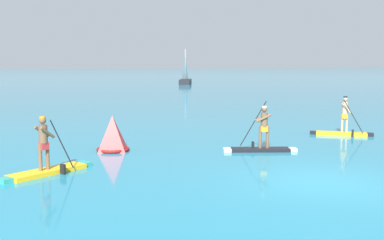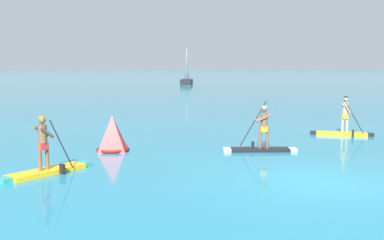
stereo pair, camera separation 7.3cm
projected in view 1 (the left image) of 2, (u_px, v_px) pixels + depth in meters
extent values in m
plane|color=teal|center=(323.00, 182.00, 13.35)|extent=(440.00, 440.00, 0.00)
cube|color=yellow|center=(48.00, 171.00, 14.36)|extent=(2.41, 1.97, 0.13)
cube|color=teal|center=(84.00, 164.00, 15.44)|extent=(0.52, 0.56, 0.13)
cube|color=teal|center=(5.00, 180.00, 13.27)|extent=(0.48, 0.51, 0.13)
cylinder|color=brown|center=(48.00, 156.00, 14.32)|extent=(0.11, 0.11, 0.83)
cylinder|color=brown|center=(40.00, 157.00, 14.12)|extent=(0.11, 0.11, 0.83)
cube|color=red|center=(44.00, 146.00, 14.18)|extent=(0.34, 0.33, 0.22)
cylinder|color=brown|center=(43.00, 134.00, 14.13)|extent=(0.26, 0.26, 0.55)
sphere|color=brown|center=(43.00, 121.00, 14.08)|extent=(0.21, 0.21, 0.21)
cylinder|color=orange|center=(42.00, 117.00, 14.07)|extent=(0.18, 0.18, 0.06)
cylinder|color=brown|center=(42.00, 132.00, 14.26)|extent=(0.45, 0.39, 0.44)
cylinder|color=brown|center=(47.00, 133.00, 14.07)|extent=(0.45, 0.39, 0.44)
cylinder|color=black|center=(62.00, 144.00, 14.17)|extent=(0.67, 0.50, 1.58)
cube|color=black|center=(63.00, 169.00, 14.27)|extent=(0.18, 0.21, 0.32)
cube|color=black|center=(260.00, 150.00, 17.96)|extent=(2.32, 1.16, 0.12)
cube|color=white|center=(227.00, 150.00, 17.92)|extent=(0.38, 0.48, 0.12)
cube|color=white|center=(293.00, 149.00, 18.00)|extent=(0.36, 0.42, 0.12)
cylinder|color=brown|center=(260.00, 137.00, 17.90)|extent=(0.11, 0.11, 0.83)
cylinder|color=brown|center=(268.00, 137.00, 17.91)|extent=(0.11, 0.11, 0.83)
cube|color=orange|center=(264.00, 129.00, 17.86)|extent=(0.31, 0.28, 0.22)
cylinder|color=brown|center=(264.00, 120.00, 17.82)|extent=(0.26, 0.26, 0.52)
sphere|color=brown|center=(264.00, 109.00, 17.77)|extent=(0.21, 0.21, 0.21)
cylinder|color=white|center=(264.00, 107.00, 17.76)|extent=(0.18, 0.18, 0.06)
cylinder|color=brown|center=(264.00, 118.00, 17.66)|extent=(0.56, 0.25, 0.35)
cylinder|color=brown|center=(262.00, 117.00, 17.96)|extent=(0.56, 0.25, 0.35)
cylinder|color=black|center=(253.00, 123.00, 18.23)|extent=(0.98, 0.30, 1.76)
cube|color=black|center=(253.00, 146.00, 18.34)|extent=(0.13, 0.21, 0.32)
cube|color=yellow|center=(341.00, 134.00, 21.90)|extent=(2.23, 1.65, 0.14)
cube|color=black|center=(370.00, 135.00, 21.59)|extent=(0.45, 0.48, 0.14)
cube|color=black|center=(313.00, 133.00, 22.22)|extent=(0.42, 0.43, 0.14)
cylinder|color=tan|center=(347.00, 123.00, 21.79)|extent=(0.11, 0.11, 0.85)
cylinder|color=tan|center=(342.00, 123.00, 21.84)|extent=(0.11, 0.11, 0.85)
cube|color=orange|center=(345.00, 116.00, 21.77)|extent=(0.34, 0.32, 0.22)
cylinder|color=tan|center=(345.00, 108.00, 21.72)|extent=(0.26, 0.26, 0.57)
sphere|color=tan|center=(345.00, 99.00, 21.67)|extent=(0.21, 0.21, 0.21)
cylinder|color=black|center=(345.00, 97.00, 21.66)|extent=(0.18, 0.18, 0.06)
cylinder|color=tan|center=(346.00, 108.00, 21.86)|extent=(0.41, 0.30, 0.51)
cylinder|color=tan|center=(346.00, 108.00, 21.56)|extent=(0.41, 0.30, 0.51)
cylinder|color=black|center=(353.00, 116.00, 21.31)|extent=(0.79, 0.51, 1.55)
cube|color=black|center=(353.00, 133.00, 21.41)|extent=(0.17, 0.21, 0.32)
pyramid|color=red|center=(113.00, 133.00, 17.96)|extent=(1.43, 1.43, 1.36)
torus|color=maroon|center=(113.00, 149.00, 18.04)|extent=(1.26, 1.26, 0.12)
cube|color=black|center=(185.00, 82.00, 72.00)|extent=(3.44, 5.94, 0.72)
cylinder|color=#B2B2B7|center=(185.00, 64.00, 71.67)|extent=(0.12, 0.12, 4.58)
pyramid|color=white|center=(185.00, 67.00, 71.72)|extent=(1.38, 2.26, 3.59)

